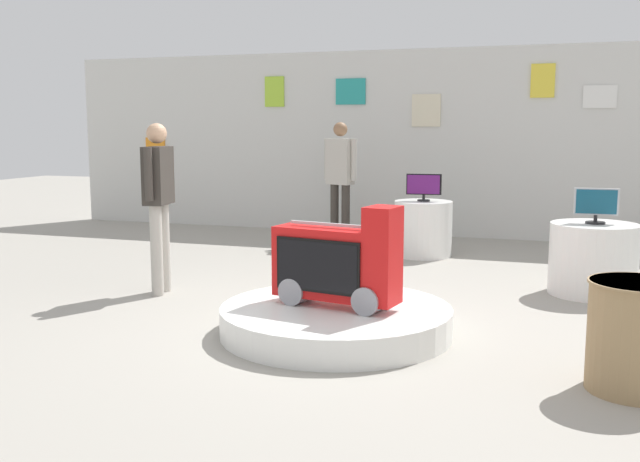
# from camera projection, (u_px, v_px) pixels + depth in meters

# --- Properties ---
(ground_plane) EXTENTS (30.00, 30.00, 0.00)m
(ground_plane) POSITION_uv_depth(u_px,v_px,m) (321.00, 327.00, 6.07)
(ground_plane) COLOR #9E998E
(back_wall_display) EXTENTS (12.40, 0.13, 2.84)m
(back_wall_display) POSITION_uv_depth(u_px,v_px,m) (433.00, 143.00, 11.00)
(back_wall_display) COLOR silver
(back_wall_display) RESTS_ON ground
(main_display_pedestal) EXTENTS (1.89, 1.89, 0.23)m
(main_display_pedestal) POSITION_uv_depth(u_px,v_px,m) (336.00, 320.00, 5.86)
(main_display_pedestal) COLOR white
(main_display_pedestal) RESTS_ON ground
(novelty_firetruck_tv) EXTENTS (1.08, 0.51, 0.84)m
(novelty_firetruck_tv) POSITION_uv_depth(u_px,v_px,m) (338.00, 266.00, 5.78)
(novelty_firetruck_tv) COLOR gray
(novelty_firetruck_tv) RESTS_ON main_display_pedestal
(display_pedestal_left_rear) EXTENTS (0.75, 0.75, 0.72)m
(display_pedestal_left_rear) POSITION_uv_depth(u_px,v_px,m) (423.00, 229.00, 9.38)
(display_pedestal_left_rear) COLOR white
(display_pedestal_left_rear) RESTS_ON ground
(tv_on_left_rear) EXTENTS (0.45, 0.16, 0.35)m
(tv_on_left_rear) POSITION_uv_depth(u_px,v_px,m) (424.00, 186.00, 9.30)
(tv_on_left_rear) COLOR black
(tv_on_left_rear) RESTS_ON display_pedestal_left_rear
(display_pedestal_center_rear) EXTENTS (0.86, 0.86, 0.72)m
(display_pedestal_center_rear) POSITION_uv_depth(u_px,v_px,m) (593.00, 259.00, 7.22)
(display_pedestal_center_rear) COLOR white
(display_pedestal_center_rear) RESTS_ON ground
(tv_on_center_rear) EXTENTS (0.42, 0.19, 0.35)m
(tv_on_center_rear) POSITION_uv_depth(u_px,v_px,m) (596.00, 204.00, 7.14)
(tv_on_center_rear) COLOR black
(tv_on_center_rear) RESTS_ON display_pedestal_center_rear
(side_table_round) EXTENTS (0.63, 0.63, 0.71)m
(side_table_round) POSITION_uv_depth(u_px,v_px,m) (637.00, 335.00, 4.56)
(side_table_round) COLOR #9E7F56
(side_table_round) RESTS_ON ground
(shopper_browsing_near_truck) EXTENTS (0.53, 0.32, 1.74)m
(shopper_browsing_near_truck) POSITION_uv_depth(u_px,v_px,m) (340.00, 173.00, 10.24)
(shopper_browsing_near_truck) COLOR #38332D
(shopper_browsing_near_truck) RESTS_ON ground
(shopper_browsing_rear) EXTENTS (0.26, 0.55, 1.71)m
(shopper_browsing_rear) POSITION_uv_depth(u_px,v_px,m) (159.00, 194.00, 7.17)
(shopper_browsing_rear) COLOR #B2ADA3
(shopper_browsing_rear) RESTS_ON ground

